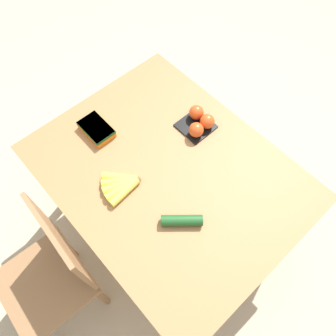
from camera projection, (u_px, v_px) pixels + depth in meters
name	position (u px, v px, depth m)	size (l,w,h in m)	color
ground_plane	(168.00, 221.00, 2.22)	(12.00, 12.00, 0.00)	#B7A88E
dining_table	(168.00, 179.00, 1.66)	(1.28, 0.99, 0.73)	#9E7044
chair	(54.00, 273.00, 1.60)	(0.44, 0.42, 0.92)	#8E6642
banana_bunch	(122.00, 185.00, 1.52)	(0.18, 0.19, 0.04)	brown
tomato_pack	(199.00, 122.00, 1.67)	(0.17, 0.17, 0.09)	black
carrot_bag	(96.00, 129.00, 1.67)	(0.18, 0.12, 0.05)	orange
cucumber_near	(182.00, 220.00, 1.43)	(0.16, 0.17, 0.05)	#1E5123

